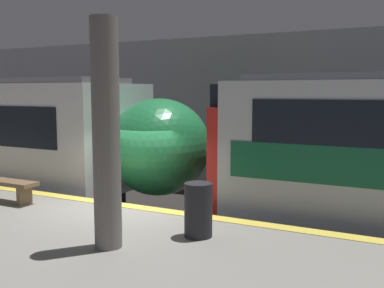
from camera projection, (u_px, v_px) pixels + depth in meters
ground_plane at (129, 256)px, 9.21m from camera, size 120.00×120.00×0.00m
platform at (41, 271)px, 7.05m from camera, size 40.00×4.74×1.11m
station_rear_barrier at (243, 115)px, 14.61m from camera, size 50.00×0.15×5.15m
support_pillar_near at (106, 135)px, 6.38m from camera, size 0.40×0.40×3.30m
platform_bench at (6, 185)px, 9.23m from camera, size 1.50×0.40×0.45m
trash_bin at (198, 210)px, 7.00m from camera, size 0.44×0.44×0.85m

